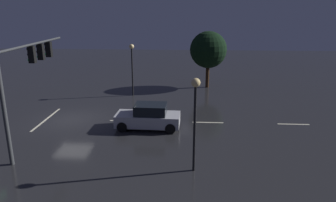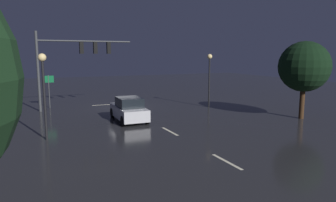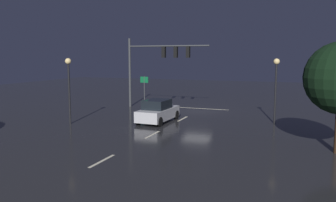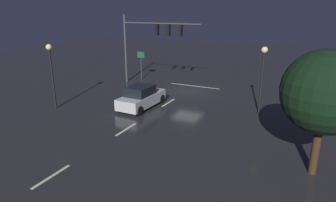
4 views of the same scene
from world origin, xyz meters
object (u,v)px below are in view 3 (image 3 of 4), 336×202
at_px(route_sign, 144,84).
at_px(car_approaching, 158,111).
at_px(traffic_signal_assembly, 157,59).
at_px(street_lamp_right_kerb, 69,78).
at_px(street_lamp_left_kerb, 276,78).

bearing_deg(route_sign, car_approaching, 120.81).
xyz_separation_m(traffic_signal_assembly, street_lamp_right_kerb, (2.96, 9.52, -1.30)).
distance_m(street_lamp_right_kerb, route_sign, 11.13).
xyz_separation_m(car_approaching, street_lamp_left_kerb, (-8.25, -2.44, 2.56)).
xyz_separation_m(street_lamp_left_kerb, street_lamp_right_kerb, (13.96, 5.40, 0.01)).
height_order(street_lamp_left_kerb, route_sign, street_lamp_left_kerb).
bearing_deg(route_sign, traffic_signal_assembly, 143.84).
relative_size(car_approaching, street_lamp_left_kerb, 0.93).
distance_m(car_approaching, street_lamp_left_kerb, 8.97).
xyz_separation_m(traffic_signal_assembly, car_approaching, (-2.75, 6.56, -3.87)).
xyz_separation_m(street_lamp_left_kerb, route_sign, (13.06, -5.62, -1.26)).
relative_size(street_lamp_left_kerb, route_sign, 1.63).
bearing_deg(car_approaching, route_sign, -59.19).
relative_size(traffic_signal_assembly, car_approaching, 1.81).
relative_size(street_lamp_right_kerb, route_sign, 1.64).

